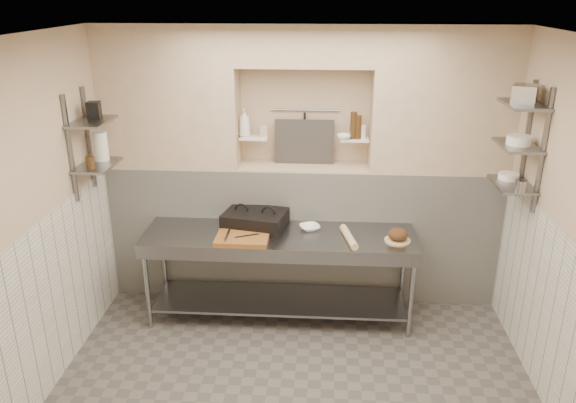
# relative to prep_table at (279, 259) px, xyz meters

# --- Properties ---
(floor) EXTENTS (4.00, 3.90, 0.10)m
(floor) POSITION_rel_prep_table_xyz_m (0.20, -1.18, -0.69)
(floor) COLOR #5A5450
(floor) RESTS_ON ground
(ceiling) EXTENTS (4.00, 3.90, 0.10)m
(ceiling) POSITION_rel_prep_table_xyz_m (0.20, -1.18, 2.21)
(ceiling) COLOR silver
(ceiling) RESTS_ON ground
(wall_left) EXTENTS (0.10, 3.90, 2.80)m
(wall_left) POSITION_rel_prep_table_xyz_m (-1.85, -1.18, 0.76)
(wall_left) COLOR tan
(wall_left) RESTS_ON ground
(wall_back) EXTENTS (4.00, 0.10, 2.80)m
(wall_back) POSITION_rel_prep_table_xyz_m (0.20, 0.82, 0.76)
(wall_back) COLOR tan
(wall_back) RESTS_ON ground
(backwall_lower) EXTENTS (4.00, 0.40, 1.40)m
(backwall_lower) POSITION_rel_prep_table_xyz_m (0.20, 0.57, 0.06)
(backwall_lower) COLOR white
(backwall_lower) RESTS_ON floor
(alcove_sill) EXTENTS (1.30, 0.40, 0.02)m
(alcove_sill) POSITION_rel_prep_table_xyz_m (0.20, 0.57, 0.77)
(alcove_sill) COLOR tan
(alcove_sill) RESTS_ON backwall_lower
(backwall_pillar_left) EXTENTS (1.35, 0.40, 1.40)m
(backwall_pillar_left) POSITION_rel_prep_table_xyz_m (-1.12, 0.57, 1.46)
(backwall_pillar_left) COLOR tan
(backwall_pillar_left) RESTS_ON backwall_lower
(backwall_pillar_right) EXTENTS (1.35, 0.40, 1.40)m
(backwall_pillar_right) POSITION_rel_prep_table_xyz_m (1.53, 0.57, 1.46)
(backwall_pillar_right) COLOR tan
(backwall_pillar_right) RESTS_ON backwall_lower
(backwall_header) EXTENTS (1.30, 0.40, 0.40)m
(backwall_header) POSITION_rel_prep_table_xyz_m (0.20, 0.57, 1.96)
(backwall_header) COLOR tan
(backwall_header) RESTS_ON backwall_lower
(wainscot_left) EXTENTS (0.02, 3.90, 1.40)m
(wainscot_left) POSITION_rel_prep_table_xyz_m (-1.79, -1.18, 0.06)
(wainscot_left) COLOR white
(wainscot_left) RESTS_ON floor
(wainscot_right) EXTENTS (0.02, 3.90, 1.40)m
(wainscot_right) POSITION_rel_prep_table_xyz_m (2.19, -1.18, 0.06)
(wainscot_right) COLOR white
(wainscot_right) RESTS_ON floor
(alcove_shelf_left) EXTENTS (0.28, 0.16, 0.02)m
(alcove_shelf_left) POSITION_rel_prep_table_xyz_m (-0.30, 0.57, 1.06)
(alcove_shelf_left) COLOR white
(alcove_shelf_left) RESTS_ON backwall_lower
(alcove_shelf_right) EXTENTS (0.28, 0.16, 0.02)m
(alcove_shelf_right) POSITION_rel_prep_table_xyz_m (0.70, 0.57, 1.06)
(alcove_shelf_right) COLOR white
(alcove_shelf_right) RESTS_ON backwall_lower
(utensil_rail) EXTENTS (0.70, 0.02, 0.02)m
(utensil_rail) POSITION_rel_prep_table_xyz_m (0.20, 0.74, 1.31)
(utensil_rail) COLOR gray
(utensil_rail) RESTS_ON wall_back
(hanging_steel) EXTENTS (0.02, 0.02, 0.30)m
(hanging_steel) POSITION_rel_prep_table_xyz_m (0.20, 0.72, 1.14)
(hanging_steel) COLOR black
(hanging_steel) RESTS_ON utensil_rail
(splash_panel) EXTENTS (0.60, 0.08, 0.45)m
(splash_panel) POSITION_rel_prep_table_xyz_m (0.20, 0.67, 1.00)
(splash_panel) COLOR #383330
(splash_panel) RESTS_ON alcove_sill
(shelf_rail_left_a) EXTENTS (0.03, 0.03, 0.95)m
(shelf_rail_left_a) POSITION_rel_prep_table_xyz_m (-1.77, 0.07, 1.16)
(shelf_rail_left_a) COLOR slate
(shelf_rail_left_a) RESTS_ON wall_left
(shelf_rail_left_b) EXTENTS (0.03, 0.03, 0.95)m
(shelf_rail_left_b) POSITION_rel_prep_table_xyz_m (-1.77, -0.33, 1.16)
(shelf_rail_left_b) COLOR slate
(shelf_rail_left_b) RESTS_ON wall_left
(wall_shelf_left_lower) EXTENTS (0.30, 0.50, 0.02)m
(wall_shelf_left_lower) POSITION_rel_prep_table_xyz_m (-1.64, -0.13, 0.96)
(wall_shelf_left_lower) COLOR slate
(wall_shelf_left_lower) RESTS_ON wall_left
(wall_shelf_left_upper) EXTENTS (0.30, 0.50, 0.03)m
(wall_shelf_left_upper) POSITION_rel_prep_table_xyz_m (-1.64, -0.13, 1.36)
(wall_shelf_left_upper) COLOR slate
(wall_shelf_left_upper) RESTS_ON wall_left
(shelf_rail_right_a) EXTENTS (0.03, 0.03, 1.05)m
(shelf_rail_right_a) POSITION_rel_prep_table_xyz_m (2.18, 0.07, 1.21)
(shelf_rail_right_a) COLOR slate
(shelf_rail_right_a) RESTS_ON wall_right
(shelf_rail_right_b) EXTENTS (0.03, 0.03, 1.05)m
(shelf_rail_right_b) POSITION_rel_prep_table_xyz_m (2.18, -0.33, 1.21)
(shelf_rail_right_b) COLOR slate
(shelf_rail_right_b) RESTS_ON wall_right
(wall_shelf_right_lower) EXTENTS (0.30, 0.50, 0.02)m
(wall_shelf_right_lower) POSITION_rel_prep_table_xyz_m (2.04, -0.13, 0.86)
(wall_shelf_right_lower) COLOR slate
(wall_shelf_right_lower) RESTS_ON wall_right
(wall_shelf_right_mid) EXTENTS (0.30, 0.50, 0.02)m
(wall_shelf_right_mid) POSITION_rel_prep_table_xyz_m (2.04, -0.13, 1.21)
(wall_shelf_right_mid) COLOR slate
(wall_shelf_right_mid) RESTS_ON wall_right
(wall_shelf_right_upper) EXTENTS (0.30, 0.50, 0.03)m
(wall_shelf_right_upper) POSITION_rel_prep_table_xyz_m (2.04, -0.13, 1.56)
(wall_shelf_right_upper) COLOR slate
(wall_shelf_right_upper) RESTS_ON wall_right
(prep_table) EXTENTS (2.60, 0.70, 0.90)m
(prep_table) POSITION_rel_prep_table_xyz_m (0.00, 0.00, 0.00)
(prep_table) COLOR gray
(prep_table) RESTS_ON floor
(panini_press) EXTENTS (0.66, 0.54, 0.16)m
(panini_press) POSITION_rel_prep_table_xyz_m (-0.25, 0.17, 0.34)
(panini_press) COLOR black
(panini_press) RESTS_ON prep_table
(cutting_board) EXTENTS (0.49, 0.35, 0.04)m
(cutting_board) POSITION_rel_prep_table_xyz_m (-0.33, -0.16, 0.28)
(cutting_board) COLOR #935922
(cutting_board) RESTS_ON prep_table
(knife_blade) EXTENTS (0.22, 0.12, 0.01)m
(knife_blade) POSITION_rel_prep_table_xyz_m (-0.29, -0.15, 0.31)
(knife_blade) COLOR gray
(knife_blade) RESTS_ON cutting_board
(tongs) EXTENTS (0.02, 0.24, 0.02)m
(tongs) POSITION_rel_prep_table_xyz_m (-0.47, -0.17, 0.31)
(tongs) COLOR gray
(tongs) RESTS_ON cutting_board
(mixing_bowl) EXTENTS (0.25, 0.25, 0.05)m
(mixing_bowl) POSITION_rel_prep_table_xyz_m (0.29, 0.14, 0.28)
(mixing_bowl) COLOR white
(mixing_bowl) RESTS_ON prep_table
(rolling_pin) EXTENTS (0.16, 0.46, 0.07)m
(rolling_pin) POSITION_rel_prep_table_xyz_m (0.66, -0.08, 0.29)
(rolling_pin) COLOR #D1B583
(rolling_pin) RESTS_ON prep_table
(bread_board) EXTENTS (0.24, 0.24, 0.01)m
(bread_board) POSITION_rel_prep_table_xyz_m (1.11, -0.06, 0.26)
(bread_board) COLOR #D1B583
(bread_board) RESTS_ON prep_table
(bread_loaf) EXTENTS (0.18, 0.18, 0.11)m
(bread_loaf) POSITION_rel_prep_table_xyz_m (1.11, -0.06, 0.33)
(bread_loaf) COLOR #4C2D19
(bread_loaf) RESTS_ON bread_board
(bottle_soap) EXTENTS (0.12, 0.12, 0.28)m
(bottle_soap) POSITION_rel_prep_table_xyz_m (-0.38, 0.54, 1.21)
(bottle_soap) COLOR white
(bottle_soap) RESTS_ON alcove_shelf_left
(jar_alcove) EXTENTS (0.07, 0.07, 0.11)m
(jar_alcove) POSITION_rel_prep_table_xyz_m (-0.19, 0.56, 1.13)
(jar_alcove) COLOR tan
(jar_alcove) RESTS_ON alcove_shelf_left
(bowl_alcove) EXTENTS (0.19, 0.19, 0.05)m
(bowl_alcove) POSITION_rel_prep_table_xyz_m (0.60, 0.53, 1.09)
(bowl_alcove) COLOR white
(bowl_alcove) RESTS_ON alcove_shelf_right
(condiment_a) EXTENTS (0.06, 0.06, 0.23)m
(condiment_a) POSITION_rel_prep_table_xyz_m (0.73, 0.55, 1.19)
(condiment_a) COLOR #3A2510
(condiment_a) RESTS_ON alcove_shelf_right
(condiment_b) EXTENTS (0.07, 0.07, 0.26)m
(condiment_b) POSITION_rel_prep_table_xyz_m (0.69, 0.55, 1.20)
(condiment_b) COLOR #3A2510
(condiment_b) RESTS_ON alcove_shelf_right
(condiment_c) EXTENTS (0.08, 0.08, 0.13)m
(condiment_c) POSITION_rel_prep_table_xyz_m (0.78, 0.59, 1.13)
(condiment_c) COLOR white
(condiment_c) RESTS_ON alcove_shelf_right
(jug_left) EXTENTS (0.13, 0.13, 0.26)m
(jug_left) POSITION_rel_prep_table_xyz_m (-1.64, -0.01, 1.10)
(jug_left) COLOR white
(jug_left) RESTS_ON wall_shelf_left_lower
(jar_left) EXTENTS (0.07, 0.07, 0.11)m
(jar_left) POSITION_rel_prep_table_xyz_m (-1.64, -0.28, 1.03)
(jar_left) COLOR #3A2510
(jar_left) RESTS_ON wall_shelf_left_lower
(box_left_upper) EXTENTS (0.12, 0.12, 0.15)m
(box_left_upper) POSITION_rel_prep_table_xyz_m (-1.64, -0.06, 1.45)
(box_left_upper) COLOR black
(box_left_upper) RESTS_ON wall_shelf_left_upper
(bowl_right) EXTENTS (0.18, 0.18, 0.05)m
(bowl_right) POSITION_rel_prep_table_xyz_m (2.04, -0.02, 0.90)
(bowl_right) COLOR white
(bowl_right) RESTS_ON wall_shelf_right_lower
(canister_right) EXTENTS (0.10, 0.10, 0.10)m
(canister_right) POSITION_rel_prep_table_xyz_m (2.04, -0.35, 0.92)
(canister_right) COLOR gray
(canister_right) RESTS_ON wall_shelf_right_lower
(bowl_right_mid) EXTENTS (0.21, 0.21, 0.08)m
(bowl_right_mid) POSITION_rel_prep_table_xyz_m (2.04, -0.15, 1.26)
(bowl_right_mid) COLOR white
(bowl_right_mid) RESTS_ON wall_shelf_right_mid
(basket_right) EXTENTS (0.27, 0.29, 0.15)m
(basket_right) POSITION_rel_prep_table_xyz_m (2.04, -0.12, 1.64)
(basket_right) COLOR gray
(basket_right) RESTS_ON wall_shelf_right_upper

